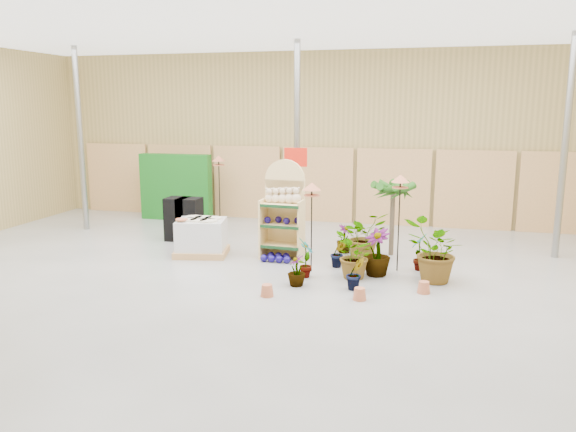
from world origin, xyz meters
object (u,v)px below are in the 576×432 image
object	(u,v)px
pallet_stack	(201,237)
bird_table_front	(312,189)
potted_plant_2	(355,256)
display_shelf	(284,213)

from	to	relation	value
pallet_stack	bird_table_front	world-z (taller)	bird_table_front
pallet_stack	bird_table_front	size ratio (longest dim) A/B	0.72
bird_table_front	potted_plant_2	size ratio (longest dim) A/B	1.95
display_shelf	potted_plant_2	distance (m)	2.06
display_shelf	bird_table_front	distance (m)	1.35
pallet_stack	potted_plant_2	xyz separation A→B (m)	(3.34, -0.88, 0.05)
display_shelf	potted_plant_2	size ratio (longest dim) A/B	2.32
bird_table_front	potted_plant_2	xyz separation A→B (m)	(0.86, -0.27, -1.14)
display_shelf	potted_plant_2	bearing A→B (deg)	-32.20
pallet_stack	bird_table_front	xyz separation A→B (m)	(2.48, -0.61, 1.19)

